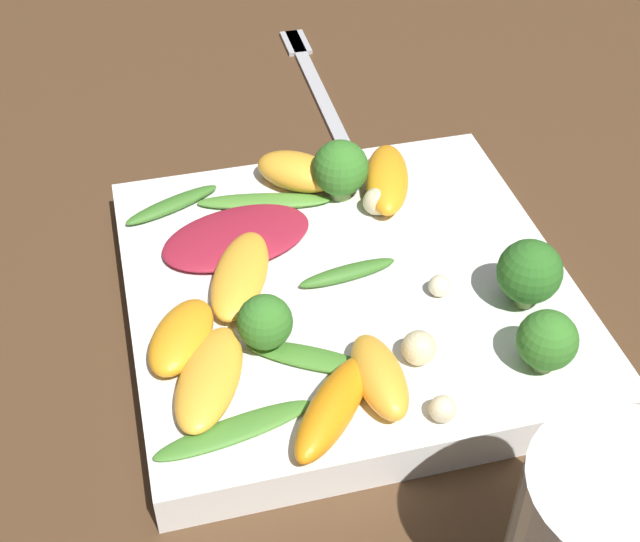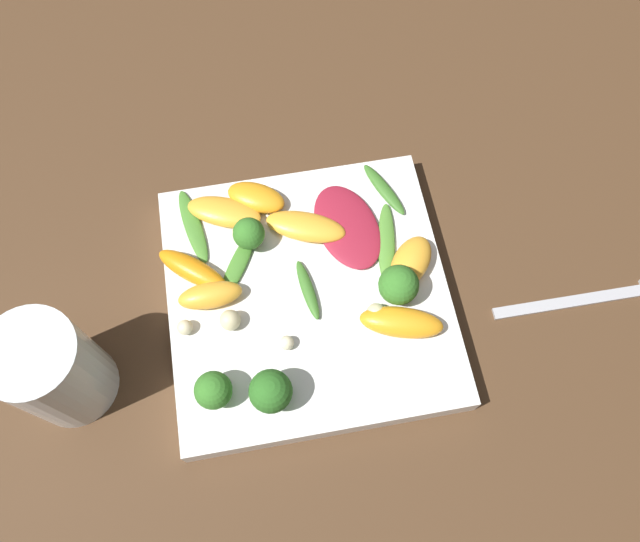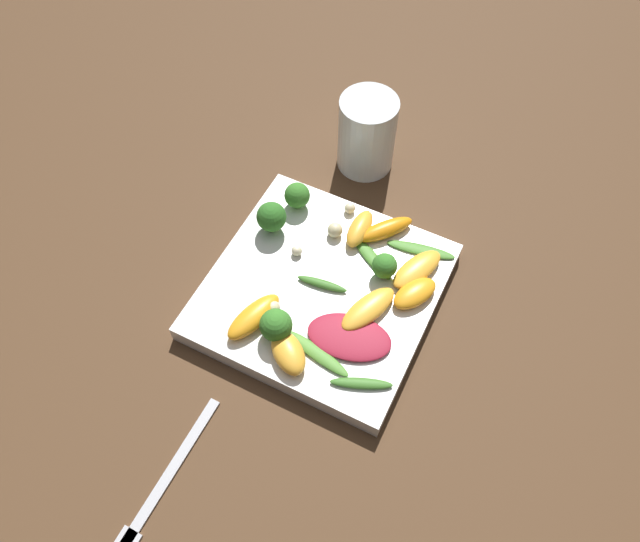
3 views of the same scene
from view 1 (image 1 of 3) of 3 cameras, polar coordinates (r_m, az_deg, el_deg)
ground_plane at (r=0.55m, az=1.72°, el=-2.38°), size 2.40×2.40×0.00m
plate at (r=0.54m, az=1.74°, el=-1.42°), size 0.26×0.26×0.03m
fork at (r=0.78m, az=-0.71°, el=12.80°), size 0.19×0.02×0.01m
radicchio_leaf_0 at (r=0.55m, az=-5.35°, el=2.18°), size 0.08×0.10×0.01m
orange_segment_0 at (r=0.46m, az=-7.08°, el=-6.83°), size 0.08×0.06×0.02m
orange_segment_1 at (r=0.49m, az=-8.86°, el=-4.18°), size 0.07×0.05×0.02m
orange_segment_2 at (r=0.46m, az=3.82°, el=-6.75°), size 0.06×0.03×0.02m
orange_segment_3 at (r=0.59m, az=-1.49°, el=6.39°), size 0.06×0.06×0.02m
orange_segment_4 at (r=0.52m, az=-5.12°, el=-0.26°), size 0.08×0.06×0.02m
orange_segment_5 at (r=0.45m, az=0.83°, el=-8.75°), size 0.07×0.06×0.02m
orange_segment_6 at (r=0.59m, az=4.31°, el=5.89°), size 0.08×0.05×0.02m
broccoli_floret_0 at (r=0.48m, az=14.34°, el=-4.36°), size 0.03×0.03×0.04m
broccoli_floret_1 at (r=0.58m, az=1.32°, el=6.55°), size 0.04×0.04×0.04m
broccoli_floret_2 at (r=0.47m, az=-3.54°, el=-3.33°), size 0.03×0.03×0.04m
broccoli_floret_3 at (r=0.51m, az=13.26°, el=-0.08°), size 0.04×0.04×0.04m
arugula_sprig_0 at (r=0.58m, az=-3.61°, el=4.47°), size 0.03×0.09×0.01m
arugula_sprig_1 at (r=0.48m, az=-0.53°, el=-5.60°), size 0.05×0.07×0.01m
arugula_sprig_2 at (r=0.45m, az=-5.49°, el=-10.09°), size 0.03×0.09×0.00m
arugula_sprig_3 at (r=0.52m, az=1.79°, el=-0.36°), size 0.02×0.06×0.01m
arugula_sprig_4 at (r=0.58m, az=-9.44°, el=4.22°), size 0.04×0.07×0.01m
macadamia_nut_0 at (r=0.57m, az=3.64°, el=4.46°), size 0.02×0.02×0.02m
macadamia_nut_1 at (r=0.45m, az=7.86°, el=-8.75°), size 0.01×0.01×0.01m
macadamia_nut_2 at (r=0.48m, az=6.35°, el=-4.91°), size 0.02×0.02×0.02m
macadamia_nut_3 at (r=0.52m, az=7.65°, el=-0.94°), size 0.01×0.01×0.01m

